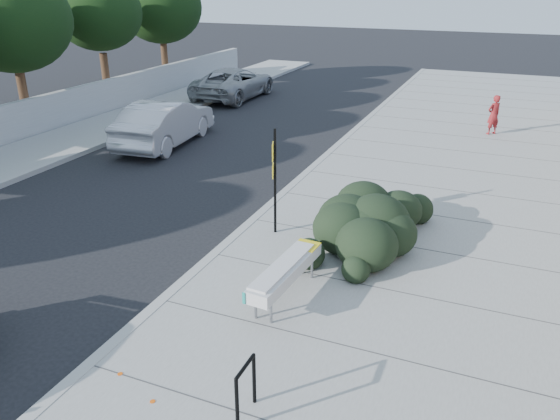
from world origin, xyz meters
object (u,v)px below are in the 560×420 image
(wagon_silver, at_px, (165,123))
(pedestrian, at_px, (494,115))
(bike_rack, at_px, (246,385))
(suv_silver, at_px, (234,83))
(bench, at_px, (286,271))
(sign_post, at_px, (274,175))

(wagon_silver, height_order, pedestrian, pedestrian)
(bike_rack, bearing_deg, suv_silver, 117.63)
(bench, bearing_deg, wagon_silver, 139.11)
(bike_rack, bearing_deg, wagon_silver, 128.05)
(pedestrian, bearing_deg, sign_post, 25.43)
(bench, relative_size, sign_post, 0.92)
(suv_silver, relative_size, pedestrian, 3.67)
(bench, distance_m, pedestrian, 14.08)
(bench, xyz_separation_m, suv_silver, (-9.60, 16.60, 0.06))
(bench, bearing_deg, pedestrian, 82.52)
(bike_rack, distance_m, wagon_silver, 14.20)
(bench, xyz_separation_m, pedestrian, (2.90, 13.77, 0.20))
(sign_post, distance_m, wagon_silver, 8.86)
(sign_post, xyz_separation_m, wagon_silver, (-6.79, 5.65, -0.76))
(sign_post, relative_size, wagon_silver, 0.51)
(wagon_silver, relative_size, suv_silver, 0.90)
(sign_post, xyz_separation_m, suv_silver, (-8.29, 14.06, -0.82))
(sign_post, relative_size, pedestrian, 1.68)
(bike_rack, distance_m, suv_silver, 22.12)
(pedestrian, bearing_deg, bike_rack, 38.35)
(sign_post, bearing_deg, bench, -82.81)
(bench, height_order, bike_rack, bike_rack)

